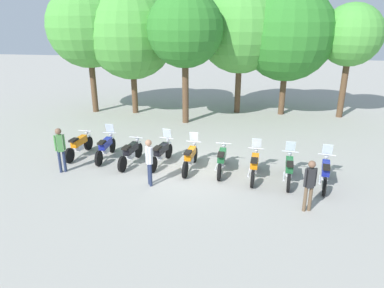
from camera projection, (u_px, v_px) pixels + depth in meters
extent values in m
plane|color=#9E9B93|center=(190.00, 169.00, 13.98)|extent=(80.00, 80.00, 0.00)
cylinder|color=black|center=(88.00, 143.00, 15.92)|extent=(0.16, 0.65, 0.64)
cylinder|color=black|center=(69.00, 156.00, 14.51)|extent=(0.16, 0.65, 0.64)
cube|color=silver|center=(88.00, 136.00, 15.81)|extent=(0.15, 0.37, 0.04)
cube|color=orange|center=(79.00, 141.00, 15.14)|extent=(0.35, 0.97, 0.30)
cube|color=silver|center=(79.00, 147.00, 15.19)|extent=(0.26, 0.42, 0.24)
cube|color=black|center=(74.00, 140.00, 14.71)|extent=(0.28, 0.46, 0.08)
cylinder|color=silver|center=(87.00, 137.00, 15.73)|extent=(0.07, 0.23, 0.64)
cylinder|color=silver|center=(85.00, 131.00, 15.54)|extent=(0.62, 0.09, 0.04)
sphere|color=silver|center=(87.00, 132.00, 15.70)|extent=(0.17, 0.17, 0.16)
cylinder|color=silver|center=(72.00, 151.00, 14.97)|extent=(0.13, 0.70, 0.07)
cylinder|color=black|center=(112.00, 145.00, 15.67)|extent=(0.11, 0.64, 0.64)
cylinder|color=black|center=(99.00, 158.00, 14.22)|extent=(0.11, 0.64, 0.64)
cube|color=silver|center=(112.00, 138.00, 15.55)|extent=(0.12, 0.36, 0.04)
cube|color=navy|center=(106.00, 143.00, 14.87)|extent=(0.27, 0.95, 0.30)
cube|color=silver|center=(106.00, 150.00, 14.92)|extent=(0.22, 0.40, 0.24)
cube|color=black|center=(102.00, 142.00, 14.43)|extent=(0.24, 0.44, 0.08)
cylinder|color=silver|center=(111.00, 139.00, 15.47)|extent=(0.05, 0.23, 0.64)
cylinder|color=silver|center=(110.00, 133.00, 15.27)|extent=(0.62, 0.04, 0.04)
sphere|color=silver|center=(111.00, 134.00, 15.44)|extent=(0.16, 0.16, 0.16)
cylinder|color=silver|center=(99.00, 153.00, 14.68)|extent=(0.08, 0.70, 0.07)
cube|color=silver|center=(110.00, 128.00, 15.26)|extent=(0.36, 0.14, 0.39)
cylinder|color=black|center=(139.00, 150.00, 15.08)|extent=(0.18, 0.65, 0.64)
cylinder|color=black|center=(122.00, 164.00, 13.68)|extent=(0.18, 0.65, 0.64)
cube|color=silver|center=(138.00, 143.00, 14.96)|extent=(0.16, 0.37, 0.04)
cube|color=black|center=(131.00, 148.00, 14.30)|extent=(0.38, 0.98, 0.30)
cube|color=silver|center=(131.00, 155.00, 14.35)|extent=(0.27, 0.42, 0.24)
cube|color=black|center=(126.00, 147.00, 13.87)|extent=(0.29, 0.47, 0.08)
cylinder|color=silver|center=(137.00, 144.00, 14.89)|extent=(0.08, 0.23, 0.64)
cylinder|color=silver|center=(136.00, 137.00, 14.69)|extent=(0.62, 0.11, 0.04)
sphere|color=silver|center=(137.00, 139.00, 14.85)|extent=(0.18, 0.18, 0.16)
cylinder|color=silver|center=(124.00, 159.00, 14.14)|extent=(0.16, 0.70, 0.07)
cylinder|color=black|center=(169.00, 151.00, 15.00)|extent=(0.22, 0.65, 0.64)
cylinder|color=black|center=(153.00, 165.00, 13.63)|extent=(0.22, 0.65, 0.64)
cube|color=silver|center=(168.00, 144.00, 14.88)|extent=(0.19, 0.38, 0.04)
cube|color=black|center=(161.00, 149.00, 14.24)|extent=(0.44, 0.98, 0.30)
cube|color=silver|center=(161.00, 156.00, 14.29)|extent=(0.29, 0.43, 0.24)
cube|color=black|center=(157.00, 148.00, 13.82)|extent=(0.32, 0.48, 0.08)
cylinder|color=silver|center=(168.00, 145.00, 14.81)|extent=(0.09, 0.23, 0.64)
cylinder|color=silver|center=(167.00, 138.00, 14.62)|extent=(0.62, 0.15, 0.04)
sphere|color=silver|center=(168.00, 140.00, 14.77)|extent=(0.19, 0.19, 0.16)
cylinder|color=silver|center=(154.00, 159.00, 14.09)|extent=(0.20, 0.70, 0.07)
cube|color=silver|center=(167.00, 133.00, 14.60)|extent=(0.38, 0.20, 0.39)
cylinder|color=black|center=(195.00, 155.00, 14.58)|extent=(0.16, 0.65, 0.64)
cylinder|color=black|center=(185.00, 170.00, 13.16)|extent=(0.16, 0.65, 0.64)
cube|color=silver|center=(195.00, 147.00, 14.46)|extent=(0.15, 0.37, 0.04)
cube|color=orange|center=(190.00, 153.00, 13.80)|extent=(0.35, 0.97, 0.30)
cube|color=silver|center=(190.00, 160.00, 13.84)|extent=(0.26, 0.42, 0.24)
cube|color=black|center=(188.00, 152.00, 13.37)|extent=(0.28, 0.46, 0.08)
cylinder|color=silver|center=(194.00, 149.00, 14.39)|extent=(0.07, 0.23, 0.64)
cylinder|color=silver|center=(194.00, 142.00, 14.19)|extent=(0.62, 0.09, 0.04)
sphere|color=silver|center=(194.00, 143.00, 14.35)|extent=(0.17, 0.17, 0.16)
cylinder|color=silver|center=(184.00, 164.00, 13.63)|extent=(0.13, 0.70, 0.07)
cube|color=silver|center=(194.00, 137.00, 14.18)|extent=(0.37, 0.16, 0.39)
cylinder|color=black|center=(224.00, 157.00, 14.39)|extent=(0.13, 0.64, 0.64)
cylinder|color=black|center=(219.00, 172.00, 12.96)|extent=(0.13, 0.64, 0.64)
cube|color=silver|center=(224.00, 149.00, 14.28)|extent=(0.13, 0.36, 0.04)
cube|color=#1E6033|center=(222.00, 155.00, 13.60)|extent=(0.30, 0.96, 0.30)
cube|color=silver|center=(222.00, 162.00, 13.65)|extent=(0.24, 0.41, 0.24)
cube|color=black|center=(221.00, 154.00, 13.17)|extent=(0.26, 0.45, 0.08)
cylinder|color=silver|center=(224.00, 150.00, 14.20)|extent=(0.06, 0.23, 0.64)
cylinder|color=silver|center=(224.00, 143.00, 14.00)|extent=(0.62, 0.06, 0.04)
sphere|color=silver|center=(224.00, 145.00, 14.17)|extent=(0.17, 0.17, 0.16)
cylinder|color=silver|center=(217.00, 166.00, 13.42)|extent=(0.10, 0.70, 0.07)
cylinder|color=black|center=(255.00, 162.00, 13.85)|extent=(0.16, 0.65, 0.64)
cylinder|color=black|center=(252.00, 179.00, 12.43)|extent=(0.16, 0.65, 0.64)
cube|color=silver|center=(256.00, 154.00, 13.73)|extent=(0.15, 0.37, 0.04)
cube|color=orange|center=(255.00, 161.00, 13.07)|extent=(0.34, 0.97, 0.30)
cube|color=silver|center=(254.00, 168.00, 13.11)|extent=(0.25, 0.42, 0.24)
cube|color=black|center=(254.00, 160.00, 12.64)|extent=(0.28, 0.46, 0.08)
cylinder|color=silver|center=(256.00, 156.00, 13.66)|extent=(0.07, 0.23, 0.64)
cylinder|color=silver|center=(256.00, 148.00, 13.46)|extent=(0.62, 0.09, 0.04)
sphere|color=silver|center=(256.00, 150.00, 13.62)|extent=(0.17, 0.17, 0.16)
cylinder|color=silver|center=(249.00, 172.00, 12.90)|extent=(0.13, 0.70, 0.07)
cube|color=silver|center=(257.00, 143.00, 13.45)|extent=(0.37, 0.16, 0.39)
cylinder|color=black|center=(288.00, 166.00, 13.53)|extent=(0.16, 0.65, 0.64)
cylinder|color=black|center=(289.00, 183.00, 12.12)|extent=(0.16, 0.65, 0.64)
cube|color=silver|center=(289.00, 157.00, 13.42)|extent=(0.16, 0.37, 0.04)
cube|color=#1E6033|center=(289.00, 165.00, 12.75)|extent=(0.35, 0.97, 0.30)
cube|color=silver|center=(289.00, 172.00, 12.80)|extent=(0.26, 0.42, 0.24)
cube|color=black|center=(290.00, 164.00, 12.32)|extent=(0.28, 0.46, 0.08)
cylinder|color=silver|center=(289.00, 159.00, 13.34)|extent=(0.07, 0.23, 0.64)
cylinder|color=silver|center=(290.00, 152.00, 13.15)|extent=(0.62, 0.10, 0.04)
sphere|color=silver|center=(290.00, 153.00, 13.31)|extent=(0.18, 0.18, 0.16)
cylinder|color=silver|center=(284.00, 176.00, 12.59)|extent=(0.14, 0.70, 0.07)
cube|color=silver|center=(291.00, 146.00, 13.13)|extent=(0.37, 0.17, 0.39)
cylinder|color=black|center=(325.00, 169.00, 13.24)|extent=(0.22, 0.65, 0.64)
cylinder|color=black|center=(325.00, 187.00, 11.87)|extent=(0.22, 0.65, 0.64)
cube|color=silver|center=(326.00, 161.00, 13.12)|extent=(0.19, 0.38, 0.04)
cube|color=navy|center=(326.00, 168.00, 12.47)|extent=(0.44, 0.98, 0.30)
cube|color=silver|center=(325.00, 175.00, 12.52)|extent=(0.29, 0.43, 0.24)
cube|color=black|center=(327.00, 167.00, 12.06)|extent=(0.32, 0.48, 0.08)
cylinder|color=silver|center=(326.00, 162.00, 13.05)|extent=(0.09, 0.23, 0.64)
cylinder|color=silver|center=(327.00, 155.00, 12.85)|extent=(0.62, 0.15, 0.04)
sphere|color=silver|center=(326.00, 156.00, 13.01)|extent=(0.19, 0.19, 0.16)
cylinder|color=silver|center=(320.00, 180.00, 12.33)|extent=(0.20, 0.70, 0.07)
cube|color=silver|center=(328.00, 149.00, 12.84)|extent=(0.38, 0.20, 0.39)
cylinder|color=brown|center=(305.00, 199.00, 10.86)|extent=(0.14, 0.14, 0.83)
cylinder|color=brown|center=(310.00, 199.00, 10.89)|extent=(0.14, 0.14, 0.83)
cube|color=#262628|center=(310.00, 178.00, 10.63)|extent=(0.27, 0.26, 0.62)
cylinder|color=#262628|center=(305.00, 178.00, 10.60)|extent=(0.10, 0.10, 0.59)
cylinder|color=#262628|center=(315.00, 177.00, 10.64)|extent=(0.10, 0.10, 0.59)
sphere|color=brown|center=(312.00, 164.00, 10.47)|extent=(0.28, 0.28, 0.22)
cylinder|color=#232D4C|center=(149.00, 173.00, 12.62)|extent=(0.15, 0.15, 0.85)
cylinder|color=#232D4C|center=(151.00, 175.00, 12.48)|extent=(0.15, 0.15, 0.85)
cube|color=silver|center=(149.00, 155.00, 12.29)|extent=(0.29, 0.29, 0.63)
cylinder|color=silver|center=(148.00, 153.00, 12.42)|extent=(0.11, 0.11, 0.60)
cylinder|color=silver|center=(150.00, 156.00, 12.15)|extent=(0.11, 0.11, 0.60)
sphere|color=#A87A5B|center=(148.00, 143.00, 12.13)|extent=(0.32, 0.32, 0.23)
cylinder|color=#232D4C|center=(60.00, 162.00, 13.58)|extent=(0.15, 0.15, 0.87)
cylinder|color=#232D4C|center=(65.00, 161.00, 13.64)|extent=(0.15, 0.15, 0.87)
cube|color=#4C8C47|center=(60.00, 143.00, 13.35)|extent=(0.29, 0.28, 0.66)
cylinder|color=#4C8C47|center=(55.00, 143.00, 13.28)|extent=(0.11, 0.11, 0.62)
cylinder|color=#4C8C47|center=(64.00, 142.00, 13.40)|extent=(0.11, 0.11, 0.62)
sphere|color=brown|center=(58.00, 131.00, 13.18)|extent=(0.32, 0.32, 0.24)
cylinder|color=brown|center=(93.00, 84.00, 21.91)|extent=(0.36, 0.36, 3.49)
sphere|color=#4C9E3D|center=(88.00, 27.00, 20.73)|extent=(4.79, 4.79, 4.79)
cylinder|color=brown|center=(134.00, 90.00, 21.74)|extent=(0.36, 0.36, 2.91)
sphere|color=#4C9E3D|center=(131.00, 35.00, 20.62)|extent=(5.20, 5.20, 5.20)
cylinder|color=brown|center=(185.00, 90.00, 19.57)|extent=(0.36, 0.36, 3.70)
sphere|color=#2D7A28|center=(185.00, 29.00, 18.45)|extent=(4.06, 4.06, 4.06)
cylinder|color=brown|center=(238.00, 87.00, 21.76)|extent=(0.36, 0.36, 3.23)
sphere|color=#4C9E3D|center=(241.00, 30.00, 20.60)|extent=(5.01, 5.01, 5.01)
cylinder|color=brown|center=(283.00, 91.00, 21.42)|extent=(0.36, 0.36, 2.89)
sphere|color=#2D7A28|center=(288.00, 34.00, 20.27)|extent=(5.39, 5.39, 5.39)
cylinder|color=brown|center=(343.00, 88.00, 20.69)|extent=(0.36, 0.36, 3.55)
sphere|color=#4C9E3D|center=(351.00, 35.00, 19.66)|extent=(3.49, 3.49, 3.49)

